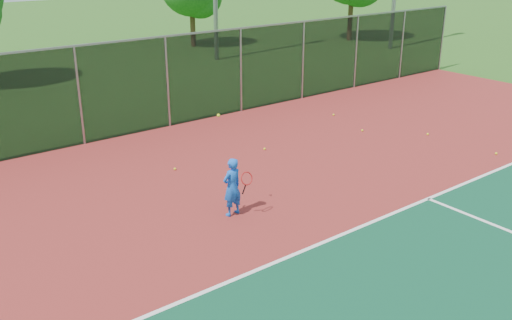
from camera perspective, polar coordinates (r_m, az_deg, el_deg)
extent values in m
plane|color=#265719|center=(11.55, 22.97, -11.23)|extent=(120.00, 120.00, 0.00)
cube|color=maroon|center=(12.44, 15.04, -7.74)|extent=(30.00, 20.00, 0.02)
cube|color=white|center=(14.43, 16.83, -3.72)|extent=(22.00, 0.10, 0.00)
cube|color=black|center=(19.15, -8.85, 7.69)|extent=(30.00, 0.04, 3.00)
cube|color=gray|center=(18.87, -9.10, 12.12)|extent=(30.00, 0.06, 0.06)
imported|color=blue|center=(12.79, -2.41, -2.71)|extent=(0.53, 0.38, 1.37)
cylinder|color=black|center=(12.69, -1.20, -2.97)|extent=(0.03, 0.15, 0.27)
torus|color=#A51414|center=(12.50, -0.94, -1.86)|extent=(0.30, 0.13, 0.29)
sphere|color=yellow|center=(12.15, -3.77, 4.49)|extent=(0.07, 0.07, 0.07)
sphere|color=yellow|center=(17.04, 0.86, 1.12)|extent=(0.07, 0.07, 0.07)
sphere|color=yellow|center=(15.69, -8.11, -0.88)|extent=(0.07, 0.07, 0.07)
sphere|color=yellow|center=(18.08, 22.89, 0.60)|extent=(0.07, 0.07, 0.07)
sphere|color=yellow|center=(19.18, 16.79, 2.50)|extent=(0.07, 0.07, 0.07)
sphere|color=yellow|center=(19.05, 10.58, 2.93)|extent=(0.07, 0.07, 0.07)
sphere|color=yellow|center=(20.65, 7.77, 4.51)|extent=(0.07, 0.07, 0.07)
sphere|color=yellow|center=(14.61, -2.50, -2.37)|extent=(0.07, 0.07, 0.07)
cylinder|color=#3D2A16|center=(34.81, -6.33, 12.92)|extent=(0.30, 0.30, 2.09)
cylinder|color=#3D2A16|center=(37.33, 9.40, 13.71)|extent=(0.30, 0.30, 2.62)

